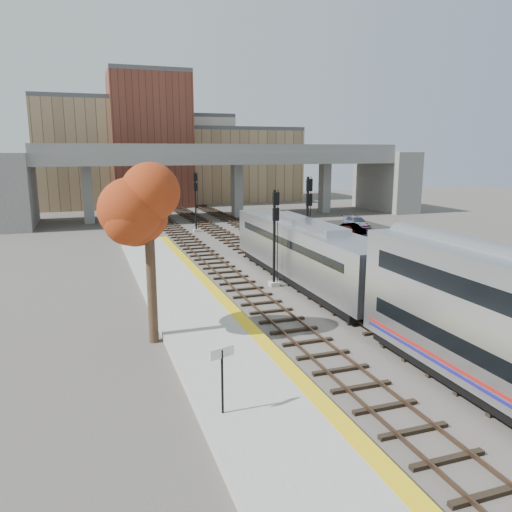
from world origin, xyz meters
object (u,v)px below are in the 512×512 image
object	(u,v)px
signal_mast_near	(275,242)
locomotive	(304,250)
tree	(148,205)
signal_mast_mid	(307,224)
car_a	(346,232)
signal_mast_far	(196,204)
car_c	(356,223)
car_b	(352,229)

from	to	relation	value
signal_mast_near	locomotive	bearing A→B (deg)	0.85
locomotive	tree	world-z (taller)	tree
signal_mast_mid	car_a	world-z (taller)	signal_mast_mid
signal_mast_far	car_c	bearing A→B (deg)	-12.12
signal_mast_near	car_c	bearing A→B (deg)	48.22
signal_mast_far	signal_mast_near	bearing A→B (deg)	-90.00
tree	car_a	xyz separation A→B (m)	(22.04, 21.32, -5.72)
locomotive	signal_mast_near	size ratio (longest dim) A/B	3.01
car_a	car_b	bearing A→B (deg)	68.88
locomotive	car_c	world-z (taller)	locomotive
car_a	car_c	world-z (taller)	car_c
locomotive	tree	size ratio (longest dim) A/B	2.20
signal_mast_mid	car_c	xyz separation A→B (m)	(13.56, 15.93, -2.68)
signal_mast_mid	car_b	bearing A→B (deg)	48.71
locomotive	car_c	bearing A→B (deg)	51.75
car_c	car_b	bearing A→B (deg)	-121.63
signal_mast_near	signal_mast_far	size ratio (longest dim) A/B	0.97
signal_mast_mid	car_a	xyz separation A→B (m)	(9.14, 10.34, -2.68)
locomotive	signal_mast_far	xyz separation A→B (m)	(-2.10, 23.52, 0.83)
signal_mast_far	tree	distance (m)	32.11
car_a	signal_mast_far	bearing A→B (deg)	164.11
car_a	car_b	distance (m)	3.20
signal_mast_far	tree	size ratio (longest dim) A/B	0.75
signal_mast_far	car_a	size ratio (longest dim) A/B	1.66
signal_mast_far	signal_mast_mid	bearing A→B (deg)	-78.25
signal_mast_far	tree	xyz separation A→B (m)	(-8.80, -30.70, 3.32)
locomotive	signal_mast_near	xyz separation A→B (m)	(-2.10, -0.03, 0.71)
signal_mast_near	car_b	bearing A→B (deg)	47.32
tree	car_b	bearing A→B (deg)	44.57
signal_mast_far	car_a	xyz separation A→B (m)	(13.24, -9.37, -2.40)
tree	car_c	bearing A→B (deg)	45.48
locomotive	car_b	xyz separation A→B (m)	(13.22, 16.58, -1.69)
car_a	car_c	size ratio (longest dim) A/B	0.85
signal_mast_near	tree	world-z (taller)	tree
signal_mast_near	tree	size ratio (longest dim) A/B	0.73
signal_mast_far	locomotive	bearing A→B (deg)	-84.90
signal_mast_near	car_b	world-z (taller)	signal_mast_near
locomotive	car_b	size ratio (longest dim) A/B	5.68
car_c	signal_mast_mid	bearing A→B (deg)	-125.45
car_b	signal_mast_near	bearing A→B (deg)	-142.49
locomotive	signal_mast_mid	distance (m)	4.44
locomotive	car_a	bearing A→B (deg)	51.79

